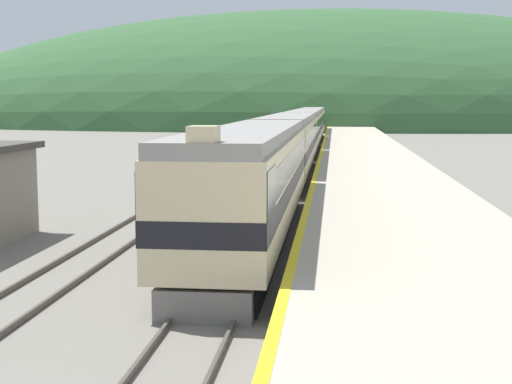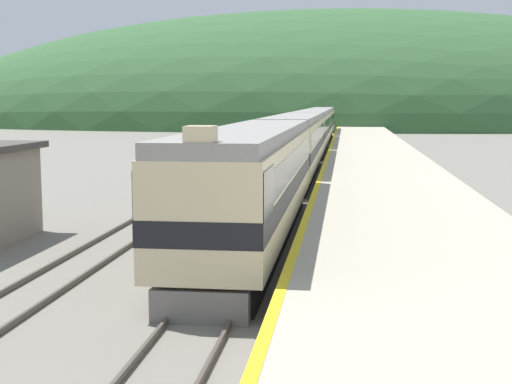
{
  "view_description": "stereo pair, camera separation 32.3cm",
  "coord_description": "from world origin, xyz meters",
  "px_view_note": "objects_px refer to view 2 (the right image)",
  "views": [
    {
      "loc": [
        2.88,
        4.92,
        4.96
      ],
      "look_at": [
        0.68,
        24.84,
        2.39
      ],
      "focal_mm": 50.0,
      "sensor_mm": 36.0,
      "label": 1
    },
    {
      "loc": [
        3.2,
        4.96,
        4.96
      ],
      "look_at": [
        0.68,
        24.84,
        2.39
      ],
      "focal_mm": 50.0,
      "sensor_mm": 36.0,
      "label": 2
    }
  ],
  "objects_px": {
    "carriage_third": "(313,129)",
    "express_train_lead_car": "(253,180)",
    "carriage_second": "(297,143)",
    "carriage_fourth": "(321,122)"
  },
  "relations": [
    {
      "from": "carriage_third",
      "to": "express_train_lead_car",
      "type": "bearing_deg",
      "value": -90.0
    },
    {
      "from": "express_train_lead_car",
      "to": "carriage_second",
      "type": "height_order",
      "value": "express_train_lead_car"
    },
    {
      "from": "carriage_second",
      "to": "carriage_third",
      "type": "relative_size",
      "value": 1.0
    },
    {
      "from": "express_train_lead_car",
      "to": "carriage_third",
      "type": "height_order",
      "value": "express_train_lead_car"
    },
    {
      "from": "express_train_lead_car",
      "to": "carriage_third",
      "type": "relative_size",
      "value": 0.88
    },
    {
      "from": "express_train_lead_car",
      "to": "carriage_third",
      "type": "xyz_separation_m",
      "value": [
        0.0,
        44.91,
        -0.01
      ]
    },
    {
      "from": "express_train_lead_car",
      "to": "carriage_third",
      "type": "bearing_deg",
      "value": 90.0
    },
    {
      "from": "express_train_lead_car",
      "to": "carriage_fourth",
      "type": "xyz_separation_m",
      "value": [
        0.0,
        67.93,
        -0.01
      ]
    },
    {
      "from": "carriage_second",
      "to": "carriage_third",
      "type": "bearing_deg",
      "value": 90.0
    },
    {
      "from": "carriage_second",
      "to": "carriage_fourth",
      "type": "height_order",
      "value": "same"
    }
  ]
}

